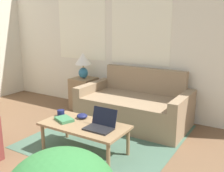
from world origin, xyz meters
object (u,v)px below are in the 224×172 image
at_px(laptop, 101,124).
at_px(cup_navy, 61,113).
at_px(table_lamp, 83,62).
at_px(couch, 135,107).
at_px(book_red, 64,119).
at_px(snack_bowl, 82,116).
at_px(coffee_table, 84,127).

height_order(laptop, cup_navy, laptop).
height_order(table_lamp, cup_navy, table_lamp).
xyz_separation_m(couch, laptop, (0.16, -1.25, 0.17)).
xyz_separation_m(couch, book_red, (-0.37, -1.28, 0.13)).
bearing_deg(snack_bowl, book_red, -127.73).
bearing_deg(book_red, couch, 73.71).
height_order(snack_bowl, book_red, snack_bowl).
bearing_deg(couch, snack_bowl, -101.87).
distance_m(snack_bowl, book_red, 0.24).
relative_size(table_lamp, laptop, 1.44).
relative_size(laptop, cup_navy, 3.46).
bearing_deg(cup_navy, book_red, -35.98).
relative_size(snack_bowl, book_red, 0.50).
height_order(coffee_table, laptop, laptop).
bearing_deg(coffee_table, cup_navy, 170.06).
bearing_deg(cup_navy, table_lamp, 115.65).
relative_size(couch, table_lamp, 3.64).
height_order(couch, coffee_table, couch).
xyz_separation_m(table_lamp, snack_bowl, (0.95, -1.27, -0.47)).
height_order(cup_navy, snack_bowl, cup_navy).
bearing_deg(book_red, table_lamp, 118.83).
height_order(coffee_table, snack_bowl, snack_bowl).
relative_size(table_lamp, snack_bowl, 3.34).
relative_size(couch, coffee_table, 1.58).
height_order(couch, table_lamp, table_lamp).
distance_m(table_lamp, cup_navy, 1.56).
distance_m(coffee_table, laptop, 0.26).
xyz_separation_m(couch, snack_bowl, (-0.23, -1.10, 0.15)).
distance_m(couch, cup_navy, 1.29).
bearing_deg(snack_bowl, couch, 78.13).
xyz_separation_m(table_lamp, cup_navy, (0.64, -1.34, -0.46)).
height_order(coffee_table, book_red, book_red).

